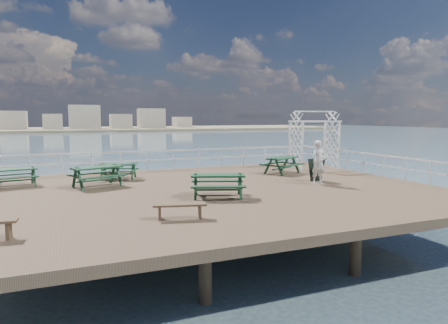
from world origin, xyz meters
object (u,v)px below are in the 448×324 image
Objects in this scene: picnic_table_a at (14,174)px; picnic_table_d at (97,172)px; picnic_table_e at (218,181)px; person at (319,162)px; picnic_table_b at (118,168)px; picnic_table_c at (282,162)px; trellis_arbor at (314,143)px; flat_bench_near at (180,208)px.

picnic_table_a is 0.83× the size of picnic_table_d.
picnic_table_a is at bearing 162.59° from picnic_table_e.
person is (12.35, -4.48, 0.42)m from picnic_table_a.
picnic_table_b is 1.08× the size of person.
picnic_table_c is 1.28× the size of person.
picnic_table_b is 0.63× the size of trellis_arbor.
picnic_table_b is at bearing 135.37° from picnic_table_e.
picnic_table_b is 0.87× the size of picnic_table_e.
picnic_table_c is 0.75× the size of trellis_arbor.
trellis_arbor reaches higher than picnic_table_d.
picnic_table_a is 1.03× the size of person.
picnic_table_b is 8.32m from picnic_table_c.
person is at bearing 30.13° from picnic_table_e.
picnic_table_e reaches higher than picnic_table_c.
trellis_arbor reaches higher than flat_bench_near.
picnic_table_c is (12.60, -0.95, 0.06)m from picnic_table_a.
person reaches higher than picnic_table_a.
picnic_table_a is 4.41m from picnic_table_b.
picnic_table_d is at bearing 155.69° from picnic_table_c.
trellis_arbor reaches higher than person.
picnic_table_b is 0.84× the size of picnic_table_c.
flat_bench_near is 8.13m from person.
trellis_arbor is (10.38, 8.20, 1.13)m from flat_bench_near.
trellis_arbor is (8.19, 5.67, 0.85)m from picnic_table_e.
picnic_table_e is (7.21, -5.44, 0.06)m from picnic_table_a.
flat_bench_near is at bearing -65.74° from picnic_table_b.
trellis_arbor is at bearing -9.55° from picnic_table_a.
picnic_table_d is at bearing 156.79° from person.
picnic_table_a is 0.81× the size of picnic_table_c.
picnic_table_c is (8.21, -1.35, 0.08)m from picnic_table_b.
trellis_arbor is (12.13, 1.70, 0.84)m from picnic_table_d.
picnic_table_b is 11.05m from trellis_arbor.
picnic_table_b is at bearing 41.61° from picnic_table_d.
picnic_table_e is at bearing -44.30° from picnic_table_b.
picnic_table_a is at bearing 136.16° from flat_bench_near.
trellis_arbor is 5.64m from person.
picnic_table_d is 1.01× the size of picnic_table_e.
picnic_table_e is 3.35m from flat_bench_near.
trellis_arbor is at bearing 52.26° from flat_bench_near.
picnic_table_b is at bearing -5.21° from picnic_table_a.
flat_bench_near is (-2.18, -2.53, -0.28)m from picnic_table_e.
picnic_table_d is (-1.13, -1.87, 0.09)m from picnic_table_b.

